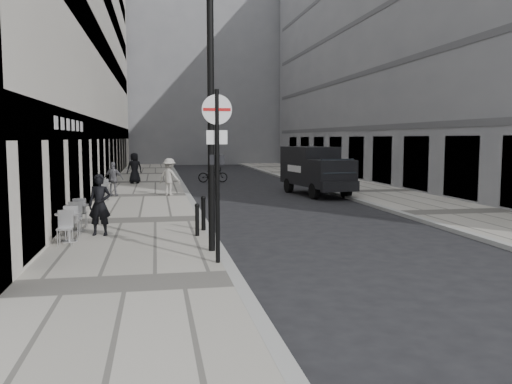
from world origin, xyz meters
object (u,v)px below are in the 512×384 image
walking_man (100,205)px  lamppost (211,104)px  panel_van (315,168)px  cyclist (213,170)px  sign_post (217,153)px

walking_man → lamppost: (2.72, -2.51, 2.51)m
panel_van → cyclist: panel_van is taller
lamppost → panel_van: 14.08m
lamppost → sign_post: bearing=-90.0°
walking_man → lamppost: lamppost is taller
panel_van → cyclist: 9.21m
panel_van → walking_man: bearing=-139.5°
sign_post → cyclist: size_ratio=1.85×
cyclist → sign_post: bearing=-92.7°
sign_post → lamppost: size_ratio=0.59×
walking_man → panel_van: panel_van is taller
panel_van → cyclist: size_ratio=2.61×
lamppost → panel_van: bearing=63.6°
sign_post → walking_man: bearing=126.7°
lamppost → cyclist: 21.03m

